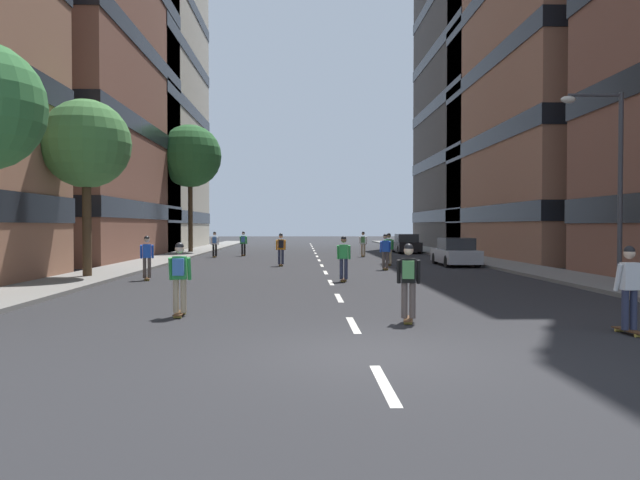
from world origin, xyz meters
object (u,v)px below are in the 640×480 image
at_px(skater_8, 215,243).
at_px(street_tree_near, 86,145).
at_px(streetlamp_right, 610,167).
at_px(skater_4, 147,256).
at_px(skater_6, 408,277).
at_px(skater_7, 281,247).
at_px(parked_car_near, 456,253).
at_px(street_tree_far, 190,156).
at_px(skater_10, 344,256).
at_px(parked_car_mid, 406,244).
at_px(skater_0, 179,274).
at_px(skater_3, 363,242).
at_px(skater_1, 385,250).
at_px(skater_5, 389,247).
at_px(skater_9, 243,242).
at_px(skater_2, 629,285).

bearing_deg(skater_8, street_tree_near, -99.18).
xyz_separation_m(streetlamp_right, skater_8, (-16.30, 21.96, -3.12)).
relative_size(streetlamp_right, skater_4, 3.65).
bearing_deg(skater_4, street_tree_near, 168.12).
height_order(skater_6, skater_8, same).
distance_m(skater_6, skater_7, 19.64).
bearing_deg(parked_car_near, skater_4, -150.04).
distance_m(street_tree_far, skater_10, 27.48).
bearing_deg(skater_7, parked_car_near, 0.05).
distance_m(parked_car_mid, skater_0, 35.72).
distance_m(street_tree_near, skater_3, 22.38).
bearing_deg(skater_6, street_tree_far, 107.78).
distance_m(streetlamp_right, skater_8, 27.53).
relative_size(skater_1, skater_5, 1.00).
bearing_deg(skater_1, parked_car_mid, 77.08).
relative_size(parked_car_near, skater_9, 2.47).
bearing_deg(skater_0, skater_4, 108.23).
distance_m(skater_6, skater_8, 29.72).
bearing_deg(parked_car_near, skater_2, -95.07).
height_order(parked_car_near, skater_0, skater_0).
distance_m(skater_7, skater_9, 11.51).
relative_size(skater_6, skater_8, 1.00).
height_order(streetlamp_right, skater_2, streetlamp_right).
xyz_separation_m(parked_car_mid, street_tree_near, (-17.13, -23.48, 4.77)).
bearing_deg(parked_car_near, streetlamp_right, -81.46).
relative_size(skater_3, skater_10, 1.00).
xyz_separation_m(street_tree_far, skater_3, (13.07, -5.60, -6.62)).
relative_size(skater_3, skater_7, 1.00).
distance_m(parked_car_mid, street_tree_far, 18.48).
bearing_deg(skater_6, skater_7, 100.27).
distance_m(street_tree_near, streetlamp_right, 19.72).
bearing_deg(parked_car_mid, skater_10, -105.24).
relative_size(skater_0, skater_3, 1.00).
xyz_separation_m(parked_car_mid, skater_4, (-14.59, -24.01, 0.29)).
height_order(parked_car_near, streetlamp_right, streetlamp_right).
xyz_separation_m(parked_car_mid, skater_2, (-1.86, -36.57, 0.29)).
bearing_deg(skater_1, skater_5, 78.76).
height_order(parked_car_near, skater_4, skater_4).
height_order(parked_car_near, skater_10, skater_10).
distance_m(skater_1, skater_8, 15.83).
xyz_separation_m(street_tree_far, skater_0, (5.79, -33.61, -6.62)).
xyz_separation_m(parked_car_mid, skater_6, (-6.01, -34.93, 0.32)).
bearing_deg(skater_2, parked_car_near, 84.93).
height_order(streetlamp_right, skater_5, streetlamp_right).
relative_size(parked_car_mid, skater_3, 2.47).
xyz_separation_m(skater_4, skater_9, (2.00, 19.49, 0.03)).
distance_m(parked_car_near, skater_10, 11.44).
xyz_separation_m(skater_3, skater_7, (-5.45, -9.75, 0.00)).
bearing_deg(skater_7, streetlamp_right, -48.15).
distance_m(skater_4, skater_9, 19.60).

